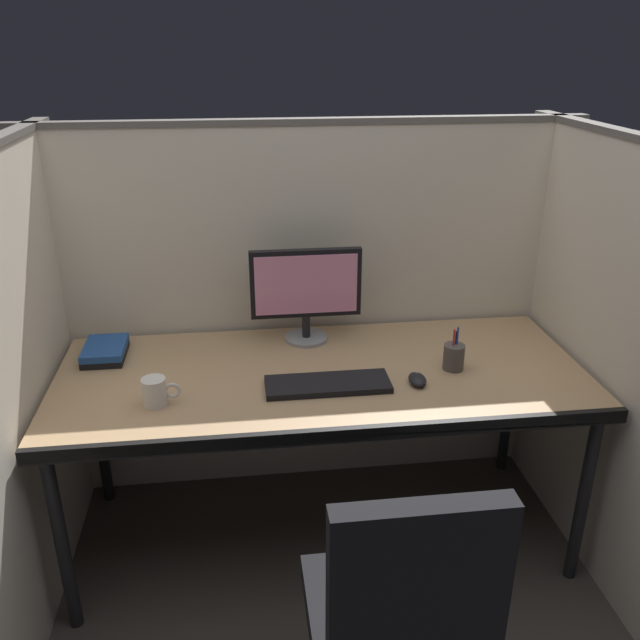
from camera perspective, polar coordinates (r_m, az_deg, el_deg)
The scene contains 11 objects.
ground_plane at distance 2.61m, azimuth 1.04°, elevation -22.13°, with size 8.00×8.00×0.00m, color #423D38.
cubicle_partition_rear at distance 2.79m, azimuth -1.02°, elevation 0.70°, with size 2.21×0.06×1.57m.
cubicle_partition_left at distance 2.39m, azimuth -24.02°, elevation -5.47°, with size 0.06×1.41×1.57m.
cubicle_partition_right at distance 2.61m, azimuth 22.72°, elevation -2.84°, with size 0.06×1.41×1.57m.
desk at distance 2.42m, azimuth 0.19°, elevation -5.58°, with size 1.90×0.80×0.74m.
monitor_center at distance 2.57m, azimuth -1.22°, elevation 2.68°, with size 0.43×0.17×0.37m.
keyboard_main at distance 2.30m, azimuth 0.67°, elevation -5.54°, with size 0.43×0.15×0.02m, color black.
computer_mouse at distance 2.34m, azimuth 8.36°, elevation -5.07°, with size 0.06×0.10×0.04m.
book_stack at distance 2.62m, azimuth -17.98°, elevation -2.55°, with size 0.15×0.21×0.05m.
coffee_mug at distance 2.24m, azimuth -13.95°, elevation -6.00°, with size 0.13×0.08×0.09m.
pen_cup at distance 2.45m, azimuth 11.42°, elevation -3.10°, with size 0.08×0.08×0.16m.
Camera 1 is at (-0.27, -1.81, 1.85)m, focal length 37.25 mm.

